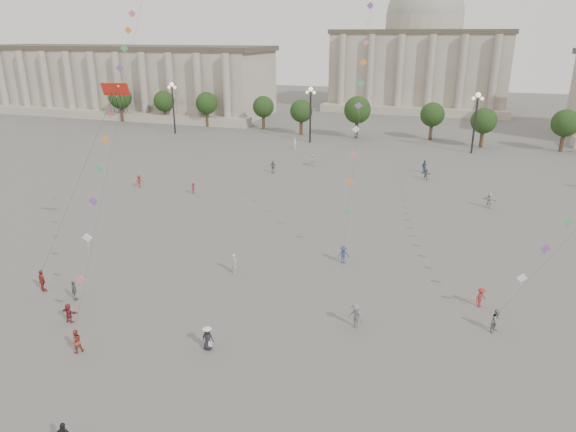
% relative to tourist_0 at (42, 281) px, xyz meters
% --- Properties ---
extents(ground, '(360.00, 360.00, 0.00)m').
position_rel_tourist_0_xyz_m(ground, '(18.65, -3.80, -0.95)').
color(ground, '#5A5754').
rests_on(ground, ground).
extents(hall_west, '(84.00, 26.22, 17.20)m').
position_rel_tourist_0_xyz_m(hall_west, '(-56.35, 90.09, 7.47)').
color(hall_west, gray).
rests_on(hall_west, ground).
extents(hall_central, '(48.30, 34.30, 35.50)m').
position_rel_tourist_0_xyz_m(hall_central, '(18.65, 125.42, 13.28)').
color(hall_central, gray).
rests_on(hall_central, ground).
extents(tree_row, '(137.12, 5.12, 8.00)m').
position_rel_tourist_0_xyz_m(tree_row, '(18.65, 74.20, 4.44)').
color(tree_row, '#34241A').
rests_on(tree_row, ground).
extents(lamp_post_far_west, '(2.00, 0.90, 10.65)m').
position_rel_tourist_0_xyz_m(lamp_post_far_west, '(-26.35, 66.20, 6.40)').
color(lamp_post_far_west, '#262628').
rests_on(lamp_post_far_west, ground).
extents(lamp_post_mid_west, '(2.00, 0.90, 10.65)m').
position_rel_tourist_0_xyz_m(lamp_post_mid_west, '(3.65, 66.20, 6.40)').
color(lamp_post_mid_west, '#262628').
rests_on(lamp_post_mid_west, ground).
extents(lamp_post_mid_east, '(2.00, 0.90, 10.65)m').
position_rel_tourist_0_xyz_m(lamp_post_mid_east, '(33.65, 66.20, 6.40)').
color(lamp_post_mid_east, '#262628').
rests_on(lamp_post_mid_east, ground).
extents(person_crowd_0, '(1.09, 1.14, 1.91)m').
position_rel_tourist_0_xyz_m(person_crowd_0, '(26.71, 49.72, 0.00)').
color(person_crowd_0, '#37417D').
rests_on(person_crowd_0, ground).
extents(person_crowd_2, '(1.02, 1.28, 1.74)m').
position_rel_tourist_0_xyz_m(person_crowd_2, '(-10.06, 28.81, -0.09)').
color(person_crowd_2, maroon).
rests_on(person_crowd_2, ground).
extents(person_crowd_4, '(1.14, 1.77, 1.83)m').
position_rel_tourist_0_xyz_m(person_crowd_4, '(9.37, 48.26, -0.04)').
color(person_crowd_4, silver).
rests_on(person_crowd_4, ground).
extents(person_crowd_6, '(1.41, 1.12, 1.91)m').
position_rel_tourist_0_xyz_m(person_crowd_6, '(25.63, 2.77, 0.00)').
color(person_crowd_6, slate).
rests_on(person_crowd_6, ground).
extents(person_crowd_7, '(1.83, 1.17, 1.88)m').
position_rel_tourist_0_xyz_m(person_crowd_7, '(35.64, 34.86, -0.01)').
color(person_crowd_7, beige).
rests_on(person_crowd_7, ground).
extents(person_crowd_8, '(1.13, 1.20, 1.63)m').
position_rel_tourist_0_xyz_m(person_crowd_8, '(34.27, 8.83, -0.14)').
color(person_crowd_8, maroon).
rests_on(person_crowd_8, ground).
extents(person_crowd_10, '(0.60, 0.78, 1.93)m').
position_rel_tourist_0_xyz_m(person_crowd_10, '(2.69, 59.63, 0.01)').
color(person_crowd_10, white).
rests_on(person_crowd_10, ground).
extents(person_crowd_12, '(1.66, 1.03, 1.71)m').
position_rel_tourist_0_xyz_m(person_crowd_12, '(27.30, 45.47, -0.10)').
color(person_crowd_12, slate).
rests_on(person_crowd_12, ground).
extents(person_crowd_13, '(0.75, 0.81, 1.85)m').
position_rel_tourist_0_xyz_m(person_crowd_13, '(13.62, 8.23, -0.03)').
color(person_crowd_13, '#B1B0AD').
rests_on(person_crowd_13, ground).
extents(person_crowd_16, '(1.11, 0.47, 1.89)m').
position_rel_tourist_0_xyz_m(person_crowd_16, '(4.76, 42.10, -0.01)').
color(person_crowd_16, slate).
rests_on(person_crowd_16, ground).
extents(person_crowd_17, '(0.67, 1.02, 1.48)m').
position_rel_tourist_0_xyz_m(person_crowd_17, '(-1.50, 28.55, -0.21)').
color(person_crowd_17, maroon).
rests_on(person_crowd_17, ground).
extents(tourist_0, '(1.21, 0.90, 1.91)m').
position_rel_tourist_0_xyz_m(tourist_0, '(0.00, 0.00, 0.00)').
color(tourist_0, maroon).
rests_on(tourist_0, ground).
extents(tourist_2, '(1.42, 0.52, 1.51)m').
position_rel_tourist_0_xyz_m(tourist_2, '(5.44, -3.26, -0.20)').
color(tourist_2, maroon).
rests_on(tourist_2, ground).
extents(tourist_3, '(0.95, 0.98, 1.65)m').
position_rel_tourist_0_xyz_m(tourist_3, '(3.52, -0.38, -0.13)').
color(tourist_3, slate).
rests_on(tourist_3, ground).
extents(kite_flyer_0, '(0.97, 1.03, 1.67)m').
position_rel_tourist_0_xyz_m(kite_flyer_0, '(8.58, -6.23, -0.12)').
color(kite_flyer_0, maroon).
rests_on(kite_flyer_0, ground).
extents(kite_flyer_1, '(1.26, 1.05, 1.69)m').
position_rel_tourist_0_xyz_m(kite_flyer_1, '(22.32, 13.38, -0.11)').
color(kite_flyer_1, navy).
rests_on(kite_flyer_1, ground).
extents(kite_flyer_2, '(1.04, 1.08, 1.75)m').
position_rel_tourist_0_xyz_m(kite_flyer_2, '(35.27, 5.45, -0.08)').
color(kite_flyer_2, slate).
rests_on(kite_flyer_2, ground).
extents(hat_person, '(0.85, 0.61, 1.69)m').
position_rel_tourist_0_xyz_m(hat_person, '(16.75, -3.11, -0.09)').
color(hat_person, black).
rests_on(hat_person, ground).
extents(dragon_kite, '(3.67, 3.30, 16.26)m').
position_rel_tourist_0_xyz_m(dragon_kite, '(5.00, 5.58, 14.25)').
color(dragon_kite, red).
rests_on(dragon_kite, ground).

